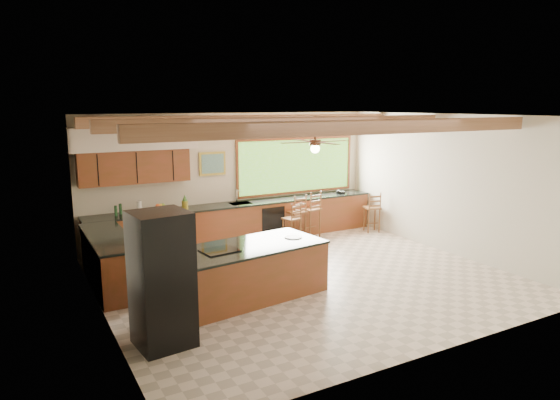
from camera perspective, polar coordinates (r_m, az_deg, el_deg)
ground at (r=9.45m, az=2.93°, el=-8.89°), size 7.20×7.20×0.00m
room_shell at (r=9.42m, az=0.08°, el=4.91°), size 7.27×6.54×3.02m
counter_run at (r=11.13m, az=-7.53°, el=-3.40°), size 7.12×3.10×1.25m
island at (r=8.47m, az=-3.56°, el=-8.07°), size 2.69×1.52×0.91m
refrigerator at (r=6.86m, az=-13.37°, el=-8.84°), size 0.78×0.77×1.84m
bar_stool_a at (r=11.50m, az=1.48°, el=-2.25°), size 0.42×0.42×0.98m
bar_stool_b at (r=11.86m, az=2.02°, el=-1.50°), size 0.42×0.42×1.10m
bar_stool_c at (r=12.06m, az=3.66°, el=-1.16°), size 0.48×0.48×1.15m
bar_stool_d at (r=12.79m, az=10.64°, el=-0.95°), size 0.46×0.46×1.03m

